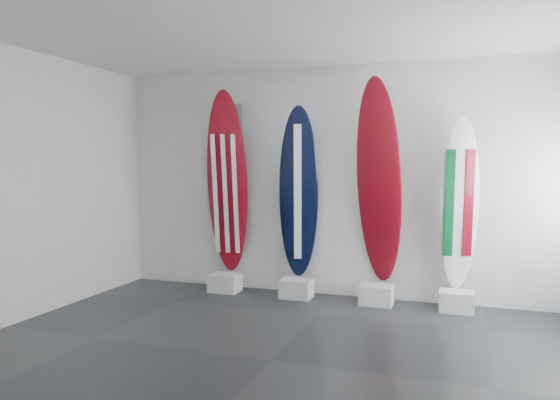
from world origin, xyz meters
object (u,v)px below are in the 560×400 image
at_px(surfboard_navy, 299,193).
at_px(surfboard_swiss, 379,182).
at_px(surfboard_usa, 227,183).
at_px(surfboard_italy, 459,203).

relative_size(surfboard_navy, surfboard_swiss, 0.87).
distance_m(surfboard_usa, surfboard_italy, 3.00).
bearing_deg(surfboard_navy, surfboard_swiss, -14.74).
bearing_deg(surfboard_italy, surfboard_usa, 162.98).
bearing_deg(surfboard_swiss, surfboard_navy, -167.04).
distance_m(surfboard_navy, surfboard_italy, 1.98).
bearing_deg(surfboard_swiss, surfboard_usa, -167.04).
distance_m(surfboard_usa, surfboard_navy, 1.02).
bearing_deg(surfboard_usa, surfboard_swiss, -6.80).
xyz_separation_m(surfboard_usa, surfboard_italy, (3.00, 0.00, -0.20)).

